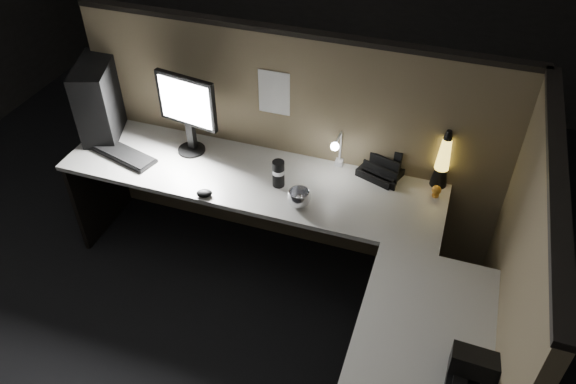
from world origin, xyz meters
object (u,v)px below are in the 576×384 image
(monitor, at_px, (187,107))
(lava_lamp, at_px, (442,163))
(keyboard, at_px, (124,155))
(desk_phone, at_px, (479,376))
(pc_tower, at_px, (100,98))

(monitor, distance_m, lava_lamp, 1.52)
(keyboard, distance_m, desk_phone, 2.37)
(pc_tower, xyz_separation_m, lava_lamp, (2.14, 0.13, -0.08))
(pc_tower, relative_size, keyboard, 1.11)
(monitor, xyz_separation_m, desk_phone, (1.82, -1.11, -0.25))
(monitor, distance_m, keyboard, 0.51)
(monitor, bearing_deg, pc_tower, -172.54)
(monitor, distance_m, desk_phone, 2.15)
(pc_tower, xyz_separation_m, monitor, (0.63, -0.02, 0.07))
(monitor, bearing_deg, lava_lamp, 14.97)
(monitor, xyz_separation_m, keyboard, (-0.37, -0.20, -0.30))
(keyboard, relative_size, lava_lamp, 1.16)
(pc_tower, height_order, keyboard, pc_tower)
(pc_tower, distance_m, lava_lamp, 2.15)
(pc_tower, bearing_deg, desk_phone, -43.97)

